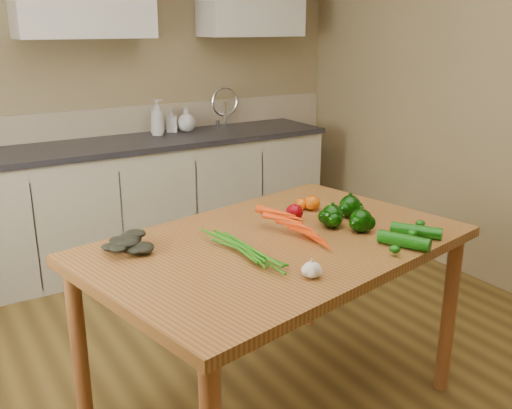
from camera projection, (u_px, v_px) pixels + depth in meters
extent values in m
cube|color=#9A865C|center=(96.00, 81.00, 4.14)|extent=(4.00, 0.02, 2.60)
cube|color=tan|center=(106.00, 181.00, 4.34)|extent=(3.98, 0.03, 1.10)
cube|color=#AFAB92|center=(145.00, 202.00, 4.24)|extent=(2.80, 0.60, 0.86)
cube|color=#2B2B30|center=(142.00, 142.00, 4.10)|extent=(2.84, 0.64, 0.04)
cube|color=#99999E|center=(236.00, 137.00, 4.51)|extent=(0.55, 0.42, 0.10)
cylinder|color=silver|center=(225.00, 111.00, 4.60)|extent=(0.02, 0.02, 0.24)
cube|color=#99602C|center=(277.00, 245.00, 2.38)|extent=(1.72, 1.29, 0.04)
cylinder|color=#99582C|center=(449.00, 314.00, 2.67)|extent=(0.07, 0.07, 0.79)
cylinder|color=#99582C|center=(80.00, 354.00, 2.34)|extent=(0.07, 0.07, 0.79)
cylinder|color=#99582C|center=(310.00, 261.00, 3.27)|extent=(0.07, 0.07, 0.79)
imported|color=silver|center=(157.00, 117.00, 4.23)|extent=(0.14, 0.14, 0.26)
imported|color=silver|center=(172.00, 120.00, 4.37)|extent=(0.11, 0.11, 0.17)
imported|color=silver|center=(186.00, 119.00, 4.40)|extent=(0.16, 0.16, 0.18)
ellipsoid|color=white|center=(312.00, 270.00, 2.01)|extent=(0.07, 0.07, 0.06)
sphere|color=black|center=(332.00, 216.00, 2.51)|extent=(0.10, 0.10, 0.10)
sphere|color=black|center=(350.00, 206.00, 2.64)|extent=(0.10, 0.10, 0.10)
sphere|color=black|center=(361.00, 221.00, 2.45)|extent=(0.10, 0.10, 0.10)
ellipsoid|color=#810209|center=(294.00, 212.00, 2.61)|extent=(0.08, 0.08, 0.08)
ellipsoid|color=#D44F05|center=(301.00, 204.00, 2.75)|extent=(0.06, 0.06, 0.06)
ellipsoid|color=#D44F05|center=(312.00, 203.00, 2.75)|extent=(0.08, 0.08, 0.07)
cylinder|color=#094707|center=(416.00, 231.00, 2.40)|extent=(0.16, 0.20, 0.05)
cylinder|color=#094707|center=(404.00, 241.00, 2.29)|extent=(0.14, 0.21, 0.06)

